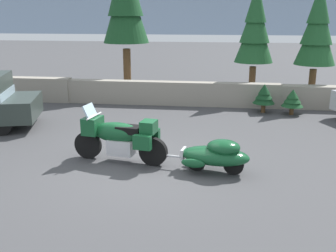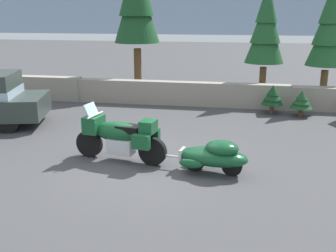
{
  "view_description": "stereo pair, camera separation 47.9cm",
  "coord_description": "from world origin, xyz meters",
  "px_view_note": "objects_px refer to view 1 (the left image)",
  "views": [
    {
      "loc": [
        1.77,
        -8.46,
        3.38
      ],
      "look_at": [
        0.62,
        0.37,
        0.85
      ],
      "focal_mm": 42.72,
      "sensor_mm": 36.0,
      "label": 1
    },
    {
      "loc": [
        2.24,
        -8.38,
        3.38
      ],
      "look_at": [
        0.62,
        0.37,
        0.85
      ],
      "focal_mm": 42.72,
      "sensor_mm": 36.0,
      "label": 2
    }
  ],
  "objects_px": {
    "touring_motorcycle": "(119,136)",
    "car_shaped_trailer": "(215,155)",
    "pine_tree_secondary": "(317,27)",
    "pine_tree_far_right": "(255,26)"
  },
  "relations": [
    {
      "from": "car_shaped_trailer",
      "to": "pine_tree_secondary",
      "type": "bearing_deg",
      "value": 64.74
    },
    {
      "from": "car_shaped_trailer",
      "to": "pine_tree_secondary",
      "type": "distance_m",
      "value": 8.66
    },
    {
      "from": "pine_tree_secondary",
      "to": "touring_motorcycle",
      "type": "bearing_deg",
      "value": -128.99
    },
    {
      "from": "touring_motorcycle",
      "to": "car_shaped_trailer",
      "type": "distance_m",
      "value": 2.27
    },
    {
      "from": "touring_motorcycle",
      "to": "pine_tree_secondary",
      "type": "distance_m",
      "value": 9.45
    },
    {
      "from": "touring_motorcycle",
      "to": "car_shaped_trailer",
      "type": "height_order",
      "value": "touring_motorcycle"
    },
    {
      "from": "pine_tree_far_right",
      "to": "touring_motorcycle",
      "type": "bearing_deg",
      "value": -115.18
    },
    {
      "from": "touring_motorcycle",
      "to": "pine_tree_secondary",
      "type": "bearing_deg",
      "value": 51.01
    },
    {
      "from": "pine_tree_far_right",
      "to": "pine_tree_secondary",
      "type": "bearing_deg",
      "value": -10.74
    },
    {
      "from": "pine_tree_secondary",
      "to": "pine_tree_far_right",
      "type": "distance_m",
      "value": 2.26
    }
  ]
}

